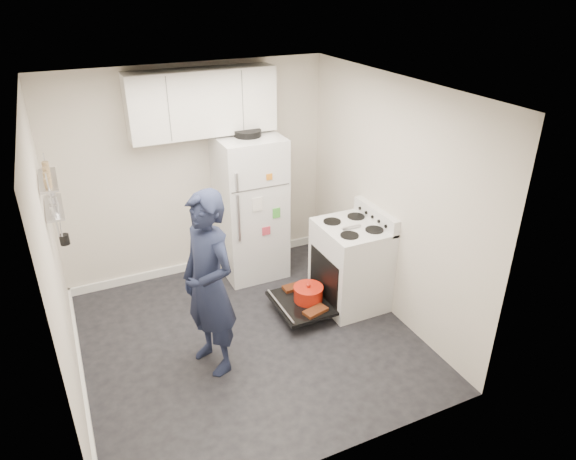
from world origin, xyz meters
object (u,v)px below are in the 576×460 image
electric_range (349,266)px  refrigerator (250,207)px  open_oven_door (305,298)px  person (209,285)px

electric_range → refrigerator: bearing=123.4°
electric_range → refrigerator: size_ratio=0.61×
electric_range → open_oven_door: 0.61m
electric_range → person: (-1.68, -0.35, 0.41)m
refrigerator → person: size_ratio=1.02×
refrigerator → person: refrigerator is taller
electric_range → person: size_ratio=0.63×
refrigerator → open_oven_door: bearing=-80.7°
open_oven_door → person: bearing=-162.6°
electric_range → open_oven_door: (-0.54, 0.00, -0.27)m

